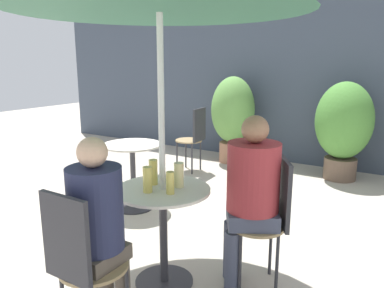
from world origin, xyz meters
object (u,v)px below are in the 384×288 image
(bistro_chair_2, at_px, (194,134))
(beer_glass_2, at_px, (170,183))
(beer_glass_1, at_px, (148,180))
(beer_glass_3, at_px, (179,175))
(beer_glass_0, at_px, (153,172))
(bistro_chair_0, at_px, (80,257))
(bistro_chair_1, at_px, (271,212))
(cafe_table_near, at_px, (163,216))
(potted_plant_0, at_px, (233,114))
(potted_plant_1, at_px, (344,125))
(seated_person_0, at_px, (98,220))
(seated_person_1, at_px, (251,188))
(cafe_table_far, at_px, (133,164))

(bistro_chair_2, relative_size, beer_glass_2, 6.16)
(beer_glass_1, distance_m, beer_glass_3, 0.24)
(beer_glass_0, height_order, beer_glass_2, beer_glass_0)
(bistro_chair_0, distance_m, bistro_chair_1, 1.35)
(cafe_table_near, distance_m, potted_plant_0, 3.57)
(beer_glass_2, bearing_deg, potted_plant_1, 81.33)
(potted_plant_1, bearing_deg, beer_glass_3, -99.57)
(beer_glass_3, height_order, potted_plant_0, potted_plant_0)
(cafe_table_near, distance_m, bistro_chair_0, 0.78)
(beer_glass_2, relative_size, beer_glass_3, 0.87)
(cafe_table_near, height_order, bistro_chair_1, bistro_chair_1)
(seated_person_0, bearing_deg, beer_glass_0, -80.35)
(bistro_chair_1, distance_m, bistro_chair_2, 2.96)
(cafe_table_near, bearing_deg, seated_person_1, 29.86)
(bistro_chair_2, height_order, potted_plant_0, potted_plant_0)
(cafe_table_near, xyz_separation_m, bistro_chair_0, (-0.00, -0.78, 0.05))
(bistro_chair_0, distance_m, beer_glass_3, 0.91)
(cafe_table_far, height_order, beer_glass_0, beer_glass_0)
(seated_person_1, bearing_deg, potted_plant_0, 177.76)
(cafe_table_near, relative_size, beer_glass_2, 4.75)
(seated_person_0, xyz_separation_m, beer_glass_3, (0.08, 0.72, 0.09))
(bistro_chair_1, height_order, beer_glass_2, bistro_chair_1)
(bistro_chair_1, relative_size, potted_plant_1, 0.71)
(bistro_chair_1, distance_m, potted_plant_1, 2.98)
(bistro_chair_2, distance_m, beer_glass_2, 3.00)
(potted_plant_0, bearing_deg, bistro_chair_2, -105.88)
(bistro_chair_0, height_order, bistro_chair_1, same)
(beer_glass_3, bearing_deg, beer_glass_0, -165.17)
(potted_plant_0, bearing_deg, cafe_table_far, -91.89)
(cafe_table_far, relative_size, beer_glass_1, 4.10)
(beer_glass_1, bearing_deg, beer_glass_2, 20.03)
(bistro_chair_0, relative_size, beer_glass_1, 5.31)
(cafe_table_far, bearing_deg, potted_plant_0, 88.11)
(seated_person_0, distance_m, beer_glass_1, 0.53)
(cafe_table_near, relative_size, bistro_chair_0, 0.77)
(potted_plant_0, distance_m, potted_plant_1, 1.70)
(seated_person_0, xyz_separation_m, potted_plant_1, (0.63, 3.99, 0.04))
(bistro_chair_2, distance_m, beer_glass_0, 2.82)
(beer_glass_1, height_order, beer_glass_3, beer_glass_1)
(cafe_table_far, xyz_separation_m, potted_plant_1, (1.78, 2.35, 0.26))
(beer_glass_0, xyz_separation_m, beer_glass_1, (0.07, -0.16, -0.00))
(cafe_table_near, relative_size, beer_glass_1, 4.10)
(beer_glass_1, bearing_deg, bistro_chair_0, -86.31)
(bistro_chair_1, height_order, beer_glass_3, bistro_chair_1)
(seated_person_1, xyz_separation_m, potted_plant_0, (-1.61, 3.08, 0.04))
(cafe_table_near, xyz_separation_m, beer_glass_2, (0.11, -0.06, 0.29))
(beer_glass_2, bearing_deg, potted_plant_0, 108.83)
(beer_glass_3, distance_m, potted_plant_0, 3.50)
(beer_glass_0, distance_m, potted_plant_1, 3.40)
(seated_person_0, bearing_deg, potted_plant_1, -98.84)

